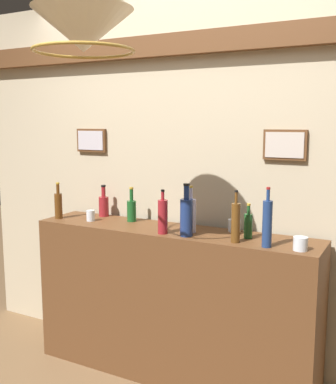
{
  "coord_description": "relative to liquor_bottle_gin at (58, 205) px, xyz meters",
  "views": [
    {
      "loc": [
        1.33,
        -1.72,
        1.68
      ],
      "look_at": [
        0.0,
        0.77,
        1.25
      ],
      "focal_mm": 43.05,
      "sensor_mm": 36.0,
      "label": 1
    }
  ],
  "objects": [
    {
      "name": "pendant_lamp",
      "position": [
        0.76,
        -0.63,
        1.01
      ],
      "size": [
        0.5,
        0.5,
        0.48
      ],
      "color": "#EFE5C6"
    },
    {
      "name": "liquor_bottle_whiskey",
      "position": [
        0.88,
        -0.05,
        0.01
      ],
      "size": [
        0.06,
        0.06,
        0.27
      ],
      "color": "maroon",
      "rests_on": "bar_shelf_unit"
    },
    {
      "name": "liquor_bottle_vermouth",
      "position": [
        0.24,
        0.21,
        -0.02
      ],
      "size": [
        0.07,
        0.07,
        0.23
      ],
      "color": "maroon",
      "rests_on": "bar_shelf_unit"
    },
    {
      "name": "liquor_bottle_amaro",
      "position": [
        1.37,
        0.09,
        -0.02
      ],
      "size": [
        0.05,
        0.05,
        0.21
      ],
      "color": "#1B4C20",
      "rests_on": "bar_shelf_unit"
    },
    {
      "name": "liquor_bottle_tequila",
      "position": [
        1.01,
        0.07,
        0.01
      ],
      "size": [
        0.06,
        0.06,
        0.29
      ],
      "color": "silver",
      "rests_on": "bar_shelf_unit"
    },
    {
      "name": "liquor_bottle_gin",
      "position": [
        0.0,
        0.0,
        0.0
      ],
      "size": [
        0.05,
        0.05,
        0.26
      ],
      "color": "#5C3413",
      "rests_on": "bar_shelf_unit"
    },
    {
      "name": "liquor_bottle_rye",
      "position": [
        1.52,
        -0.05,
        0.04
      ],
      "size": [
        0.05,
        0.05,
        0.33
      ],
      "color": "navy",
      "rests_on": "bar_shelf_unit"
    },
    {
      "name": "glass_tumbler_highball",
      "position": [
        1.24,
        0.21,
        -0.06
      ],
      "size": [
        0.08,
        0.08,
        0.08
      ],
      "color": "silver",
      "rests_on": "bar_shelf_unit"
    },
    {
      "name": "glass_tumbler_shot",
      "position": [
        1.7,
        -0.03,
        -0.06
      ],
      "size": [
        0.08,
        0.08,
        0.07
      ],
      "color": "silver",
      "rests_on": "bar_shelf_unit"
    },
    {
      "name": "liquor_bottle_mezcal",
      "position": [
        1.34,
        -0.04,
        0.02
      ],
      "size": [
        0.05,
        0.05,
        0.3
      ],
      "color": "brown",
      "rests_on": "bar_shelf_unit"
    },
    {
      "name": "liquor_bottle_vodka",
      "position": [
        1.03,
        -0.03,
        0.03
      ],
      "size": [
        0.08,
        0.08,
        0.32
      ],
      "color": "navy",
      "rests_on": "bar_shelf_unit"
    },
    {
      "name": "glass_tumbler_rocks",
      "position": [
        0.25,
        0.04,
        -0.06
      ],
      "size": [
        0.06,
        0.06,
        0.07
      ],
      "color": "silver",
      "rests_on": "bar_shelf_unit"
    },
    {
      "name": "liquor_bottle_sherry",
      "position": [
        0.51,
        0.16,
        -0.02
      ],
      "size": [
        0.06,
        0.06,
        0.24
      ],
      "color": "#185220",
      "rests_on": "bar_shelf_unit"
    },
    {
      "name": "bar_shelf_unit",
      "position": [
        0.87,
        0.07,
        -0.6
      ],
      "size": [
        1.89,
        0.39,
        1.0
      ],
      "primitive_type": "cube",
      "color": "brown",
      "rests_on": "ground"
    },
    {
      "name": "panelled_rear_partition",
      "position": [
        0.87,
        0.35,
        0.23
      ],
      "size": [
        3.6,
        0.15,
        2.53
      ],
      "color": "#BCAD8E",
      "rests_on": "ground"
    }
  ]
}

